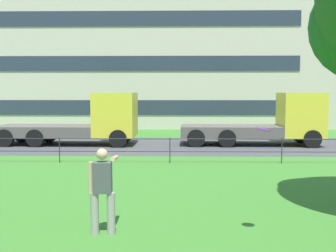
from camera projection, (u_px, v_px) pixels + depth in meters
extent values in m
cube|color=#424247|center=(130.00, 145.00, 21.31)|extent=(80.00, 7.15, 0.01)
cylinder|color=#232328|center=(59.00, 150.00, 16.10)|extent=(0.04, 0.04, 1.00)
cylinder|color=#232328|center=(170.00, 150.00, 16.01)|extent=(0.04, 0.04, 1.00)
cylinder|color=#232328|center=(282.00, 151.00, 15.92)|extent=(0.04, 0.04, 1.00)
cylinder|color=#232328|center=(115.00, 151.00, 16.06)|extent=(39.30, 0.03, 0.03)
cylinder|color=#232328|center=(114.00, 139.00, 16.02)|extent=(39.30, 0.03, 0.03)
cylinder|color=gray|center=(95.00, 214.00, 7.95)|extent=(0.16, 0.16, 0.83)
cylinder|color=gray|center=(111.00, 214.00, 7.95)|extent=(0.16, 0.16, 0.83)
cube|color=#4C4C51|center=(102.00, 177.00, 7.89)|extent=(0.37, 0.26, 0.62)
sphere|color=tan|center=(102.00, 154.00, 7.86)|extent=(0.22, 0.22, 0.22)
cylinder|color=tan|center=(115.00, 158.00, 8.18)|extent=(0.11, 0.63, 0.15)
cylinder|color=tan|center=(91.00, 178.00, 7.89)|extent=(0.09, 0.09, 0.62)
cylinder|color=purple|center=(263.00, 129.00, 7.55)|extent=(0.38, 0.38, 0.09)
cube|color=yellow|center=(115.00, 115.00, 21.43)|extent=(2.15, 2.35, 2.30)
cube|color=#283342|center=(132.00, 108.00, 21.36)|extent=(0.16, 1.84, 0.87)
cube|color=#56514C|center=(47.00, 131.00, 21.67)|extent=(5.25, 2.42, 0.56)
cylinder|color=black|center=(125.00, 134.00, 22.57)|extent=(0.91, 0.32, 0.90)
cylinder|color=black|center=(118.00, 139.00, 20.46)|extent=(0.91, 0.32, 0.90)
cylinder|color=black|center=(49.00, 134.00, 22.75)|extent=(0.91, 0.32, 0.90)
cylinder|color=black|center=(35.00, 138.00, 20.65)|extent=(0.91, 0.32, 0.90)
cylinder|color=black|center=(22.00, 134.00, 22.82)|extent=(0.91, 0.32, 0.90)
cylinder|color=black|center=(5.00, 138.00, 20.72)|extent=(0.91, 0.32, 0.90)
cube|color=yellow|center=(301.00, 115.00, 21.32)|extent=(2.17, 2.36, 2.30)
cube|color=#283342|center=(318.00, 108.00, 21.24)|extent=(0.17, 1.84, 0.87)
cube|color=#56514C|center=(230.00, 131.00, 21.57)|extent=(5.26, 2.45, 0.56)
cylinder|color=black|center=(301.00, 134.00, 22.45)|extent=(0.91, 0.33, 0.90)
cylinder|color=black|center=(312.00, 139.00, 20.34)|extent=(0.91, 0.33, 0.90)
cylinder|color=black|center=(223.00, 134.00, 22.66)|extent=(0.91, 0.33, 0.90)
cylinder|color=black|center=(227.00, 138.00, 20.56)|extent=(0.91, 0.33, 0.90)
cylinder|color=black|center=(195.00, 134.00, 22.74)|extent=(0.91, 0.33, 0.90)
cylinder|color=black|center=(196.00, 138.00, 20.64)|extent=(0.91, 0.33, 0.90)
cube|color=beige|center=(96.00, 14.00, 36.85)|extent=(38.84, 14.11, 19.54)
cube|color=#283342|center=(79.00, 107.00, 30.47)|extent=(32.63, 0.06, 1.10)
cube|color=#283342|center=(78.00, 63.00, 30.20)|extent=(32.63, 0.06, 1.10)
cube|color=#283342|center=(77.00, 19.00, 29.93)|extent=(32.63, 0.06, 1.10)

